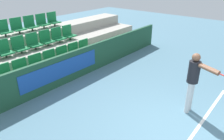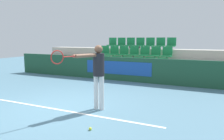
{
  "view_description": "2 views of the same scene",
  "coord_description": "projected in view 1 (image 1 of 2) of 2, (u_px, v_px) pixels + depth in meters",
  "views": [
    {
      "loc": [
        -4.27,
        -1.25,
        3.59
      ],
      "look_at": [
        0.01,
        2.26,
        1.1
      ],
      "focal_mm": 35.0,
      "sensor_mm": 36.0,
      "label": 1
    },
    {
      "loc": [
        3.82,
        -4.61,
        1.88
      ],
      "look_at": [
        0.7,
        1.97,
        0.84
      ],
      "focal_mm": 35.0,
      "sensor_mm": 36.0,
      "label": 2
    }
  ],
  "objects": [
    {
      "name": "ground_plane",
      "position": [
        185.0,
        137.0,
        5.21
      ],
      "size": [
        30.0,
        30.0,
        0.0
      ],
      "primitive_type": "plane",
      "color": "slate"
    },
    {
      "name": "court_baseline",
      "position": [
        190.0,
        139.0,
        5.13
      ],
      "size": [
        5.94,
        0.08,
        0.01
      ],
      "color": "white",
      "rests_on": "ground"
    },
    {
      "name": "barrier_wall",
      "position": [
        64.0,
        69.0,
        7.51
      ],
      "size": [
        11.76,
        0.14,
        1.07
      ],
      "color": "#1E4C33",
      "rests_on": "ground"
    },
    {
      "name": "bleacher_tier_front",
      "position": [
        55.0,
        73.0,
        7.98
      ],
      "size": [
        11.36,
        1.0,
        0.45
      ],
      "color": "#ADA89E",
      "rests_on": "ground"
    },
    {
      "name": "bleacher_tier_middle",
      "position": [
        38.0,
        60.0,
        8.46
      ],
      "size": [
        11.36,
        1.0,
        0.9
      ],
      "color": "#ADA89E",
      "rests_on": "ground"
    },
    {
      "name": "bleacher_tier_back",
      "position": [
        23.0,
        50.0,
        8.95
      ],
      "size": [
        11.36,
        1.0,
        1.35
      ],
      "color": "#ADA89E",
      "rests_on": "ground"
    },
    {
      "name": "stadium_chair_0",
      "position": [
        5.0,
        75.0,
        6.65
      ],
      "size": [
        0.47,
        0.4,
        0.6
      ],
      "color": "#333333",
      "rests_on": "bleacher_tier_front"
    },
    {
      "name": "stadium_chair_1",
      "position": [
        22.0,
        69.0,
        7.05
      ],
      "size": [
        0.47,
        0.4,
        0.6
      ],
      "color": "#333333",
      "rests_on": "bleacher_tier_front"
    },
    {
      "name": "stadium_chair_2",
      "position": [
        37.0,
        64.0,
        7.45
      ],
      "size": [
        0.47,
        0.4,
        0.6
      ],
      "color": "#333333",
      "rests_on": "bleacher_tier_front"
    },
    {
      "name": "stadium_chair_3",
      "position": [
        51.0,
        59.0,
        7.85
      ],
      "size": [
        0.47,
        0.4,
        0.6
      ],
      "color": "#333333",
      "rests_on": "bleacher_tier_front"
    },
    {
      "name": "stadium_chair_4",
      "position": [
        64.0,
        55.0,
        8.25
      ],
      "size": [
        0.47,
        0.4,
        0.6
      ],
      "color": "#333333",
      "rests_on": "bleacher_tier_front"
    },
    {
      "name": "stadium_chair_5",
      "position": [
        75.0,
        51.0,
        8.66
      ],
      "size": [
        0.47,
        0.4,
        0.6
      ],
      "color": "#333333",
      "rests_on": "bleacher_tier_front"
    },
    {
      "name": "stadium_chair_6",
      "position": [
        85.0,
        48.0,
        9.06
      ],
      "size": [
        0.47,
        0.4,
        0.6
      ],
      "color": "#333333",
      "rests_on": "bleacher_tier_front"
    },
    {
      "name": "stadium_chair_8",
      "position": [
        4.0,
        50.0,
        7.44
      ],
      "size": [
        0.47,
        0.4,
        0.6
      ],
      "color": "#333333",
      "rests_on": "bleacher_tier_middle"
    },
    {
      "name": "stadium_chair_9",
      "position": [
        20.0,
        46.0,
        7.84
      ],
      "size": [
        0.47,
        0.4,
        0.6
      ],
      "color": "#333333",
      "rests_on": "bleacher_tier_middle"
    },
    {
      "name": "stadium_chair_10",
      "position": [
        34.0,
        42.0,
        8.24
      ],
      "size": [
        0.47,
        0.4,
        0.6
      ],
      "color": "#333333",
      "rests_on": "bleacher_tier_middle"
    },
    {
      "name": "stadium_chair_11",
      "position": [
        46.0,
        39.0,
        8.65
      ],
      "size": [
        0.47,
        0.4,
        0.6
      ],
      "color": "#333333",
      "rests_on": "bleacher_tier_middle"
    },
    {
      "name": "stadium_chair_12",
      "position": [
        58.0,
        36.0,
        9.05
      ],
      "size": [
        0.47,
        0.4,
        0.6
      ],
      "color": "#333333",
      "rests_on": "bleacher_tier_middle"
    },
    {
      "name": "stadium_chair_13",
      "position": [
        69.0,
        33.0,
        9.45
      ],
      "size": [
        0.47,
        0.4,
        0.6
      ],
      "color": "#333333",
      "rests_on": "bleacher_tier_middle"
    },
    {
      "name": "stadium_chair_16",
      "position": [
        4.0,
        29.0,
        8.23
      ],
      "size": [
        0.47,
        0.4,
        0.6
      ],
      "color": "#333333",
      "rests_on": "bleacher_tier_back"
    },
    {
      "name": "stadium_chair_17",
      "position": [
        18.0,
        27.0,
        8.64
      ],
      "size": [
        0.47,
        0.4,
        0.6
      ],
      "color": "#333333",
      "rests_on": "bleacher_tier_back"
    },
    {
      "name": "stadium_chair_18",
      "position": [
        31.0,
        24.0,
        9.04
      ],
      "size": [
        0.47,
        0.4,
        0.6
      ],
      "color": "#333333",
      "rests_on": "bleacher_tier_back"
    },
    {
      "name": "stadium_chair_19",
      "position": [
        42.0,
        22.0,
        9.44
      ],
      "size": [
        0.47,
        0.4,
        0.6
      ],
      "color": "#333333",
      "rests_on": "bleacher_tier_back"
    },
    {
      "name": "stadium_chair_20",
      "position": [
        53.0,
        20.0,
        9.84
      ],
      "size": [
        0.47,
        0.4,
        0.6
      ],
      "color": "#333333",
      "rests_on": "bleacher_tier_back"
    },
    {
      "name": "tennis_player",
      "position": [
        195.0,
        78.0,
        5.69
      ],
      "size": [
        0.71,
        1.36,
        1.72
      ],
      "rotation": [
        0.0,
        0.0,
        -0.43
      ],
      "color": "silver",
      "rests_on": "ground"
    }
  ]
}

